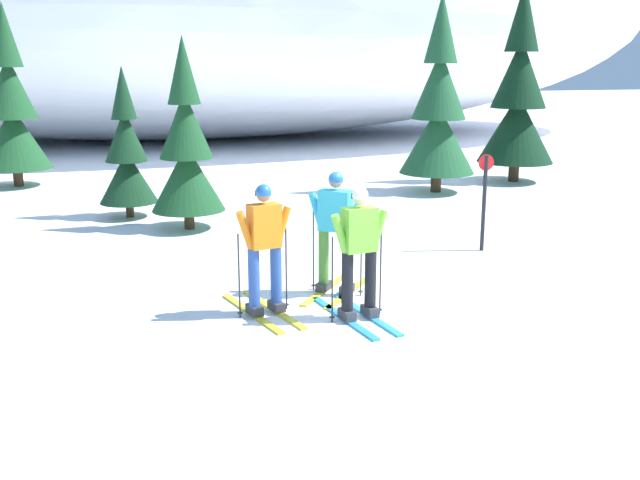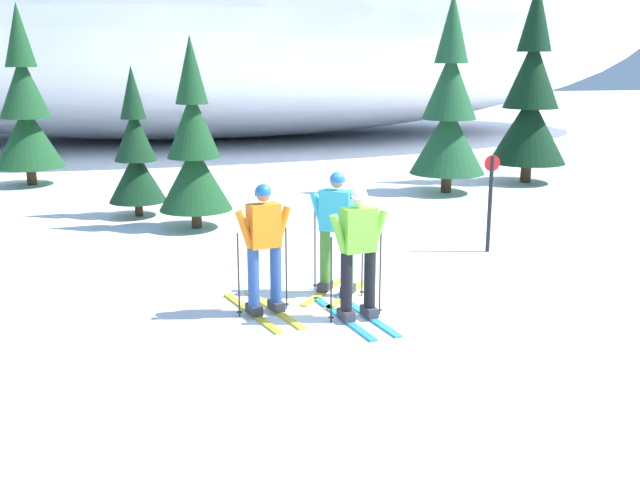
% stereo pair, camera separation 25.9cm
% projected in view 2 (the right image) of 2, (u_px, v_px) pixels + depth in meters
% --- Properties ---
extents(ground_plane, '(120.00, 120.00, 0.00)m').
position_uv_depth(ground_plane, '(393.00, 313.00, 9.77)').
color(ground_plane, white).
extents(skier_orange_jacket, '(0.85, 1.79, 1.73)m').
position_uv_depth(skier_orange_jacket, '(264.00, 248.00, 9.54)').
color(skier_orange_jacket, gold).
rests_on(skier_orange_jacket, ground).
extents(skier_cyan_jacket, '(1.38, 1.56, 1.76)m').
position_uv_depth(skier_cyan_jacket, '(337.00, 230.00, 10.37)').
color(skier_cyan_jacket, gold).
rests_on(skier_cyan_jacket, ground).
extents(skier_lime_jacket, '(0.80, 1.80, 1.73)m').
position_uv_depth(skier_lime_jacket, '(358.00, 252.00, 9.33)').
color(skier_lime_jacket, '#2893CC').
rests_on(skier_lime_jacket, ground).
extents(pine_tree_far_left, '(1.80, 1.80, 4.66)m').
position_uv_depth(pine_tree_far_left, '(25.00, 110.00, 19.21)').
color(pine_tree_far_left, '#47301E').
rests_on(pine_tree_far_left, ground).
extents(pine_tree_center_left, '(1.21, 1.21, 3.14)m').
position_uv_depth(pine_tree_center_left, '(136.00, 154.00, 15.49)').
color(pine_tree_center_left, '#47301E').
rests_on(pine_tree_center_left, ground).
extents(pine_tree_center, '(1.43, 1.43, 3.71)m').
position_uv_depth(pine_tree_center, '(194.00, 150.00, 14.33)').
color(pine_tree_center, '#47301E').
rests_on(pine_tree_center, ground).
extents(pine_tree_center_right, '(1.86, 1.86, 4.82)m').
position_uv_depth(pine_tree_center_right, '(449.00, 111.00, 18.08)').
color(pine_tree_center_right, '#47301E').
rests_on(pine_tree_center_right, ground).
extents(pine_tree_far_right, '(2.03, 2.03, 5.25)m').
position_uv_depth(pine_tree_far_right, '(531.00, 100.00, 19.58)').
color(pine_tree_far_right, '#47301E').
rests_on(pine_tree_far_right, ground).
extents(snow_ridge_background, '(42.25, 20.04, 10.87)m').
position_uv_depth(snow_ridge_background, '(195.00, 4.00, 30.32)').
color(snow_ridge_background, white).
rests_on(snow_ridge_background, ground).
extents(trail_marker_post, '(0.28, 0.07, 1.68)m').
position_uv_depth(trail_marker_post, '(490.00, 198.00, 12.67)').
color(trail_marker_post, black).
rests_on(trail_marker_post, ground).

